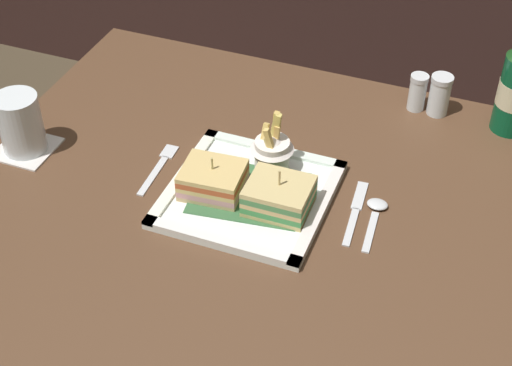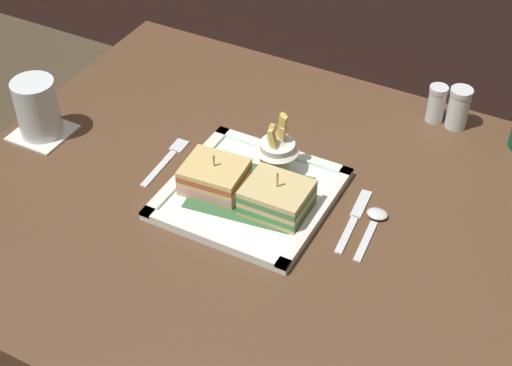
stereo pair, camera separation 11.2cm
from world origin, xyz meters
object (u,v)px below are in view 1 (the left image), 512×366
(sandwich_half_right, at_px, (279,196))
(fries_cup, at_px, (272,148))
(square_plate, at_px, (249,195))
(fork, at_px, (159,166))
(spoon, at_px, (376,211))
(salt_shaker, at_px, (417,94))
(sandwich_half_left, at_px, (213,180))
(water_glass, at_px, (21,126))
(pepper_shaker, at_px, (439,97))
(knife, at_px, (356,210))
(dining_table, at_px, (263,255))

(sandwich_half_right, xyz_separation_m, fries_cup, (-0.05, 0.09, 0.02))
(square_plate, height_order, sandwich_half_right, sandwich_half_right)
(fork, bearing_deg, spoon, 2.95)
(salt_shaker, bearing_deg, square_plate, -119.78)
(square_plate, height_order, sandwich_half_left, sandwich_half_left)
(fries_cup, height_order, fork, fries_cup)
(sandwich_half_left, bearing_deg, square_plate, 15.23)
(water_glass, bearing_deg, pepper_shaker, 29.62)
(water_glass, height_order, salt_shaker, water_glass)
(fries_cup, xyz_separation_m, pepper_shaker, (0.23, 0.28, -0.02))
(knife, distance_m, pepper_shaker, 0.33)
(knife, relative_size, spoon, 1.27)
(square_plate, bearing_deg, dining_table, -17.37)
(fries_cup, distance_m, salt_shaker, 0.34)
(spoon, bearing_deg, salt_shaker, 90.62)
(knife, bearing_deg, dining_table, -164.24)
(water_glass, relative_size, knife, 0.68)
(water_glass, bearing_deg, knife, 5.37)
(square_plate, bearing_deg, sandwich_half_right, -15.23)
(fork, xyz_separation_m, knife, (0.35, 0.01, -0.00))
(sandwich_half_right, bearing_deg, sandwich_half_left, 180.00)
(fries_cup, relative_size, pepper_shaker, 1.36)
(sandwich_half_left, height_order, knife, sandwich_half_left)
(knife, bearing_deg, salt_shaker, 84.97)
(sandwich_half_right, distance_m, fries_cup, 0.10)
(water_glass, xyz_separation_m, spoon, (0.63, 0.06, -0.05))
(water_glass, height_order, knife, water_glass)
(salt_shaker, bearing_deg, knife, -95.03)
(spoon, distance_m, pepper_shaker, 0.32)
(dining_table, xyz_separation_m, sandwich_half_right, (0.03, -0.01, 0.15))
(pepper_shaker, bearing_deg, fries_cup, -129.78)
(fork, xyz_separation_m, spoon, (0.38, 0.02, 0.00))
(sandwich_half_left, distance_m, salt_shaker, 0.46)
(square_plate, height_order, fries_cup, fries_cup)
(fries_cup, bearing_deg, sandwich_half_left, -127.39)
(dining_table, height_order, sandwich_half_left, sandwich_half_left)
(spoon, bearing_deg, square_plate, -169.67)
(water_glass, relative_size, pepper_shaker, 1.34)
(knife, bearing_deg, fries_cup, 164.97)
(water_glass, bearing_deg, square_plate, 3.17)
(square_plate, bearing_deg, salt_shaker, 60.22)
(square_plate, bearing_deg, pepper_shaker, 55.44)
(fork, height_order, pepper_shaker, pepper_shaker)
(sandwich_half_left, xyz_separation_m, knife, (0.23, 0.05, -0.03))
(pepper_shaker, bearing_deg, square_plate, -124.56)
(sandwich_half_right, bearing_deg, spoon, 19.77)
(sandwich_half_left, bearing_deg, fries_cup, 52.61)
(dining_table, distance_m, salt_shaker, 0.43)
(sandwich_half_left, relative_size, fries_cup, 0.97)
(spoon, bearing_deg, sandwich_half_right, -160.23)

